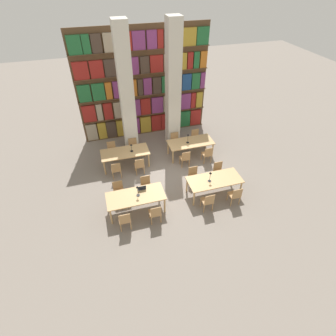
{
  "coord_description": "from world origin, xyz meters",
  "views": [
    {
      "loc": [
        -2.46,
        -8.55,
        7.83
      ],
      "look_at": [
        0.0,
        -0.14,
        0.7
      ],
      "focal_mm": 28.0,
      "sensor_mm": 36.0,
      "label": 1
    }
  ],
  "objects_px": {
    "reading_table_0": "(136,197)",
    "reading_table_3": "(191,143)",
    "pillar_left": "(126,94)",
    "laptop": "(142,188)",
    "chair_2": "(155,213)",
    "chair_0": "(125,220)",
    "chair_7": "(218,171)",
    "desk_lamp_2": "(131,146)",
    "reading_table_2": "(125,153)",
    "chair_14": "(207,154)",
    "chair_3": "(146,185)",
    "chair_10": "(140,165)",
    "chair_15": "(196,137)",
    "chair_5": "(194,176)",
    "chair_1": "(119,191)",
    "pillar_center": "(173,88)",
    "chair_11": "(133,146)",
    "reading_table_1": "(214,181)",
    "desk_lamp_0": "(138,189)",
    "chair_9": "(112,150)",
    "chair_4": "(208,201)",
    "chair_13": "(175,140)",
    "chair_8": "(116,169)",
    "desk_lamp_3": "(188,137)",
    "chair_6": "(235,195)",
    "chair_12": "(185,158)"
  },
  "relations": [
    {
      "from": "chair_6",
      "to": "chair_13",
      "type": "height_order",
      "value": "same"
    },
    {
      "from": "reading_table_0",
      "to": "desk_lamp_2",
      "type": "xyz_separation_m",
      "value": [
        0.38,
        2.9,
        0.34
      ]
    },
    {
      "from": "chair_7",
      "to": "chair_11",
      "type": "xyz_separation_m",
      "value": [
        -3.25,
        2.93,
        0.0
      ]
    },
    {
      "from": "pillar_left",
      "to": "chair_0",
      "type": "xyz_separation_m",
      "value": [
        -1.14,
        -5.03,
        -2.53
      ]
    },
    {
      "from": "pillar_left",
      "to": "chair_12",
      "type": "distance_m",
      "value": 3.95
    },
    {
      "from": "pillar_left",
      "to": "chair_9",
      "type": "xyz_separation_m",
      "value": [
        -1.05,
        -0.52,
        -2.53
      ]
    },
    {
      "from": "laptop",
      "to": "chair_2",
      "type": "bearing_deg",
      "value": 103.73
    },
    {
      "from": "chair_10",
      "to": "chair_12",
      "type": "distance_m",
      "value": 2.16
    },
    {
      "from": "pillar_left",
      "to": "reading_table_3",
      "type": "height_order",
      "value": "pillar_left"
    },
    {
      "from": "pillar_left",
      "to": "chair_1",
      "type": "relative_size",
      "value": 6.86
    },
    {
      "from": "desk_lamp_0",
      "to": "pillar_left",
      "type": "bearing_deg",
      "value": 83.66
    },
    {
      "from": "reading_table_0",
      "to": "reading_table_3",
      "type": "distance_m",
      "value": 4.36
    },
    {
      "from": "chair_4",
      "to": "chair_11",
      "type": "height_order",
      "value": "same"
    },
    {
      "from": "chair_9",
      "to": "reading_table_3",
      "type": "distance_m",
      "value": 3.85
    },
    {
      "from": "laptop",
      "to": "chair_5",
      "type": "distance_m",
      "value": 2.43
    },
    {
      "from": "reading_table_2",
      "to": "chair_8",
      "type": "xyz_separation_m",
      "value": [
        -0.54,
        -0.78,
        -0.23
      ]
    },
    {
      "from": "pillar_center",
      "to": "reading_table_2",
      "type": "relative_size",
      "value": 2.72
    },
    {
      "from": "chair_6",
      "to": "chair_2",
      "type": "bearing_deg",
      "value": -179.69
    },
    {
      "from": "chair_3",
      "to": "chair_10",
      "type": "bearing_deg",
      "value": -90.28
    },
    {
      "from": "chair_14",
      "to": "chair_10",
      "type": "bearing_deg",
      "value": 178.83
    },
    {
      "from": "chair_4",
      "to": "chair_13",
      "type": "relative_size",
      "value": 1.0
    },
    {
      "from": "chair_10",
      "to": "chair_15",
      "type": "distance_m",
      "value": 3.6
    },
    {
      "from": "chair_2",
      "to": "laptop",
      "type": "height_order",
      "value": "laptop"
    },
    {
      "from": "chair_15",
      "to": "chair_5",
      "type": "bearing_deg",
      "value": 67.41
    },
    {
      "from": "chair_6",
      "to": "chair_9",
      "type": "height_order",
      "value": "same"
    },
    {
      "from": "pillar_center",
      "to": "chair_8",
      "type": "relative_size",
      "value": 6.86
    },
    {
      "from": "reading_table_2",
      "to": "chair_10",
      "type": "bearing_deg",
      "value": -56.72
    },
    {
      "from": "chair_12",
      "to": "chair_13",
      "type": "relative_size",
      "value": 1.0
    },
    {
      "from": "chair_3",
      "to": "chair_14",
      "type": "xyz_separation_m",
      "value": [
        3.29,
        1.32,
        0.0
      ]
    },
    {
      "from": "chair_13",
      "to": "chair_6",
      "type": "bearing_deg",
      "value": 103.95
    },
    {
      "from": "laptop",
      "to": "desk_lamp_2",
      "type": "distance_m",
      "value": 2.62
    },
    {
      "from": "desk_lamp_2",
      "to": "reading_table_2",
      "type": "bearing_deg",
      "value": 172.21
    },
    {
      "from": "chair_7",
      "to": "reading_table_0",
      "type": "bearing_deg",
      "value": 11.76
    },
    {
      "from": "chair_1",
      "to": "chair_0",
      "type": "bearing_deg",
      "value": 90.0
    },
    {
      "from": "laptop",
      "to": "chair_7",
      "type": "relative_size",
      "value": 0.37
    },
    {
      "from": "chair_1",
      "to": "chair_14",
      "type": "distance_m",
      "value": 4.61
    },
    {
      "from": "chair_0",
      "to": "chair_7",
      "type": "distance_m",
      "value": 4.66
    },
    {
      "from": "chair_2",
      "to": "reading_table_1",
      "type": "relative_size",
      "value": 0.4
    },
    {
      "from": "pillar_left",
      "to": "chair_14",
      "type": "distance_m",
      "value": 4.66
    },
    {
      "from": "chair_8",
      "to": "reading_table_0",
      "type": "bearing_deg",
      "value": -77.58
    },
    {
      "from": "pillar_left",
      "to": "chair_14",
      "type": "relative_size",
      "value": 6.86
    },
    {
      "from": "chair_11",
      "to": "reading_table_3",
      "type": "relative_size",
      "value": 0.4
    },
    {
      "from": "chair_10",
      "to": "desk_lamp_3",
      "type": "bearing_deg",
      "value": 15.15
    },
    {
      "from": "reading_table_1",
      "to": "chair_4",
      "type": "relative_size",
      "value": 2.52
    },
    {
      "from": "chair_2",
      "to": "chair_6",
      "type": "xyz_separation_m",
      "value": [
        3.26,
        0.02,
        0.0
      ]
    },
    {
      "from": "chair_5",
      "to": "chair_12",
      "type": "xyz_separation_m",
      "value": [
        0.07,
        1.31,
        0.0
      ]
    },
    {
      "from": "chair_7",
      "to": "chair_8",
      "type": "bearing_deg",
      "value": -17.7
    },
    {
      "from": "desk_lamp_3",
      "to": "chair_1",
      "type": "bearing_deg",
      "value": -150.49
    },
    {
      "from": "pillar_center",
      "to": "chair_11",
      "type": "relative_size",
      "value": 6.86
    },
    {
      "from": "desk_lamp_0",
      "to": "chair_10",
      "type": "relative_size",
      "value": 0.55
    }
  ]
}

